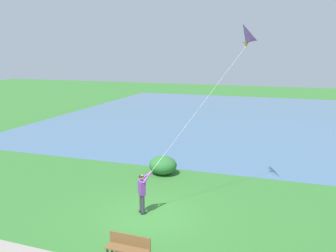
% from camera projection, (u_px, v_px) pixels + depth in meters
% --- Properties ---
extents(ground_plane, '(120.00, 120.00, 0.00)m').
position_uv_depth(ground_plane, '(150.00, 216.00, 15.25)').
color(ground_plane, '#33702D').
extents(lake_water, '(36.00, 44.00, 0.01)m').
position_uv_depth(lake_water, '(274.00, 120.00, 36.47)').
color(lake_water, '#476B8E').
rests_on(lake_water, ground).
extents(person_kite_flyer, '(0.59, 0.60, 1.83)m').
position_uv_depth(person_kite_flyer, '(142.00, 190.00, 15.32)').
color(person_kite_flyer, '#232328').
rests_on(person_kite_flyer, ground).
extents(flying_kite, '(3.93, 3.72, 6.25)m').
position_uv_depth(flying_kite, '(242.00, 36.00, 16.00)').
color(flying_kite, purple).
extents(park_bench_near_walkway, '(0.48, 1.51, 0.88)m').
position_uv_depth(park_bench_near_walkway, '(128.00, 246.00, 11.93)').
color(park_bench_near_walkway, brown).
rests_on(park_bench_near_walkway, ground).
extents(lakeside_shrub, '(1.48, 1.58, 1.04)m').
position_uv_depth(lakeside_shrub, '(163.00, 165.00, 20.34)').
color(lakeside_shrub, '#2D7033').
rests_on(lakeside_shrub, ground).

